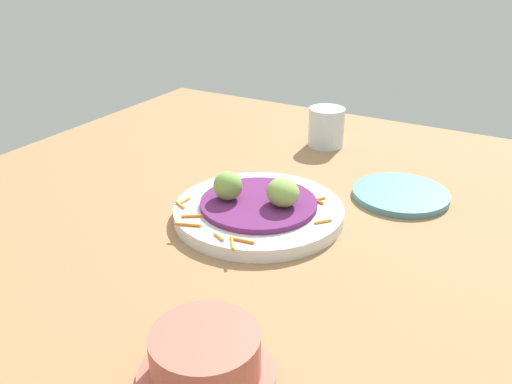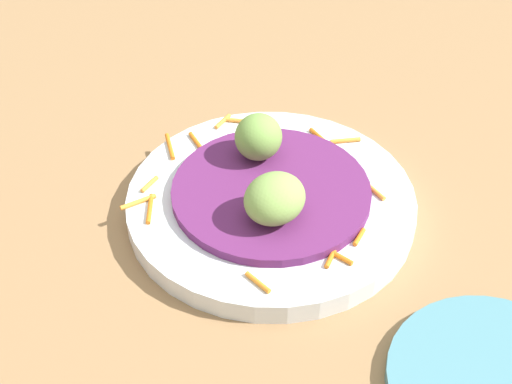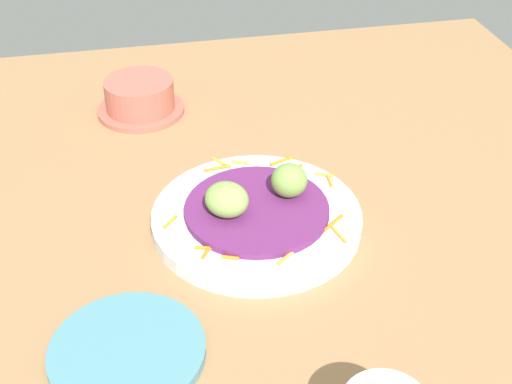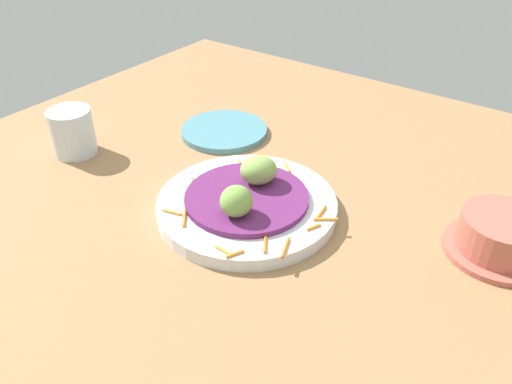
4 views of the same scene
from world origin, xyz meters
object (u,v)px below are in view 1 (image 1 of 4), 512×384
object	(u,v)px
guac_scoop_left	(283,192)
guac_scoop_center	(228,186)
terracotta_bowl	(206,359)
main_plate	(255,213)
side_plate_small	(401,194)
water_glass	(326,127)

from	to	relation	value
guac_scoop_left	guac_scoop_center	bearing A→B (deg)	-164.55
terracotta_bowl	guac_scoop_left	bearing A→B (deg)	104.30
guac_scoop_center	main_plate	bearing A→B (deg)	15.45
guac_scoop_left	terracotta_bowl	size ratio (longest dim) A/B	0.40
guac_scoop_center	side_plate_small	size ratio (longest dim) A/B	0.29
guac_scoop_center	terracotta_bowl	size ratio (longest dim) A/B	0.33
side_plate_small	terracotta_bowl	xyz separation A→B (cm)	(-4.72, -47.79, 1.92)
side_plate_small	water_glass	xyz separation A→B (cm)	(-19.66, 15.80, 3.27)
guac_scoop_left	terracotta_bowl	bearing A→B (deg)	-75.70
guac_scoop_center	side_plate_small	xyz separation A→B (cm)	(20.57, 18.77, -4.32)
main_plate	water_glass	distance (cm)	33.74
guac_scoop_center	water_glass	xyz separation A→B (cm)	(0.91, 34.57, -1.05)
main_plate	terracotta_bowl	distance (cm)	32.41
side_plate_small	terracotta_bowl	bearing A→B (deg)	-95.65
guac_scoop_left	side_plate_small	xyz separation A→B (cm)	(12.67, 16.59, -4.25)
side_plate_small	water_glass	world-z (taller)	water_glass
main_plate	water_glass	bearing A→B (deg)	95.18
terracotta_bowl	water_glass	size ratio (longest dim) A/B	1.72
main_plate	water_glass	world-z (taller)	water_glass
water_glass	terracotta_bowl	bearing A→B (deg)	-76.78
terracotta_bowl	main_plate	bearing A→B (deg)	111.56
terracotta_bowl	water_glass	distance (cm)	65.33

